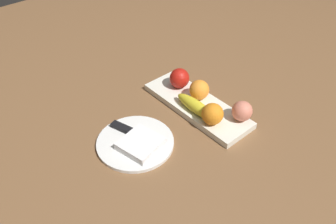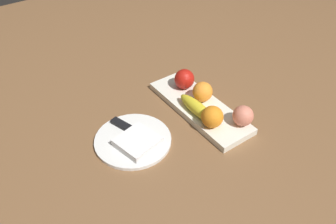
{
  "view_description": "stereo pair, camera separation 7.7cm",
  "coord_description": "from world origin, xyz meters",
  "px_view_note": "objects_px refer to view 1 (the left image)",
  "views": [
    {
      "loc": [
        0.61,
        -0.64,
        0.72
      ],
      "look_at": [
        0.02,
        -0.12,
        0.05
      ],
      "focal_mm": 37.02,
      "sensor_mm": 36.0,
      "label": 1
    },
    {
      "loc": [
        0.66,
        -0.58,
        0.72
      ],
      "look_at": [
        0.02,
        -0.12,
        0.05
      ],
      "focal_mm": 37.02,
      "sensor_mm": 36.0,
      "label": 2
    }
  ],
  "objects_px": {
    "apple": "(179,78)",
    "orange_near_apple": "(199,90)",
    "banana": "(196,107)",
    "folded_napkin": "(141,144)",
    "dinner_plate": "(135,142)",
    "orange_near_banana": "(212,114)",
    "fruit_tray": "(197,105)",
    "knife": "(129,131)",
    "peach": "(242,111)"
  },
  "relations": [
    {
      "from": "fruit_tray",
      "to": "orange_near_banana",
      "type": "distance_m",
      "value": 0.11
    },
    {
      "from": "knife",
      "to": "dinner_plate",
      "type": "bearing_deg",
      "value": -28.26
    },
    {
      "from": "peach",
      "to": "folded_napkin",
      "type": "bearing_deg",
      "value": -111.41
    },
    {
      "from": "dinner_plate",
      "to": "orange_near_apple",
      "type": "bearing_deg",
      "value": 93.03
    },
    {
      "from": "orange_near_banana",
      "to": "folded_napkin",
      "type": "relative_size",
      "value": 0.61
    },
    {
      "from": "peach",
      "to": "dinner_plate",
      "type": "xyz_separation_m",
      "value": [
        -0.14,
        -0.3,
        -0.05
      ]
    },
    {
      "from": "apple",
      "to": "orange_near_banana",
      "type": "xyz_separation_m",
      "value": [
        0.2,
        -0.05,
        -0.0
      ]
    },
    {
      "from": "knife",
      "to": "folded_napkin",
      "type": "bearing_deg",
      "value": -23.98
    },
    {
      "from": "banana",
      "to": "dinner_plate",
      "type": "bearing_deg",
      "value": 82.02
    },
    {
      "from": "fruit_tray",
      "to": "dinner_plate",
      "type": "height_order",
      "value": "fruit_tray"
    },
    {
      "from": "apple",
      "to": "knife",
      "type": "xyz_separation_m",
      "value": [
        0.06,
        -0.26,
        -0.04
      ]
    },
    {
      "from": "apple",
      "to": "peach",
      "type": "height_order",
      "value": "apple"
    },
    {
      "from": "orange_near_banana",
      "to": "banana",
      "type": "bearing_deg",
      "value": -179.71
    },
    {
      "from": "peach",
      "to": "dinner_plate",
      "type": "bearing_deg",
      "value": -115.97
    },
    {
      "from": "banana",
      "to": "orange_near_banana",
      "type": "relative_size",
      "value": 2.47
    },
    {
      "from": "apple",
      "to": "orange_near_apple",
      "type": "distance_m",
      "value": 0.09
    },
    {
      "from": "orange_near_apple",
      "to": "knife",
      "type": "bearing_deg",
      "value": -96.29
    },
    {
      "from": "fruit_tray",
      "to": "banana",
      "type": "distance_m",
      "value": 0.06
    },
    {
      "from": "fruit_tray",
      "to": "apple",
      "type": "relative_size",
      "value": 5.63
    },
    {
      "from": "apple",
      "to": "orange_near_banana",
      "type": "bearing_deg",
      "value": -14.23
    },
    {
      "from": "fruit_tray",
      "to": "knife",
      "type": "bearing_deg",
      "value": -100.15
    },
    {
      "from": "apple",
      "to": "orange_near_apple",
      "type": "xyz_separation_m",
      "value": [
        0.09,
        0.01,
        -0.0
      ]
    },
    {
      "from": "banana",
      "to": "orange_near_apple",
      "type": "bearing_deg",
      "value": -52.03
    },
    {
      "from": "orange_near_banana",
      "to": "knife",
      "type": "height_order",
      "value": "orange_near_banana"
    },
    {
      "from": "fruit_tray",
      "to": "orange_near_apple",
      "type": "bearing_deg",
      "value": 124.23
    },
    {
      "from": "fruit_tray",
      "to": "orange_near_banana",
      "type": "bearing_deg",
      "value": -19.89
    },
    {
      "from": "fruit_tray",
      "to": "orange_near_apple",
      "type": "xyz_separation_m",
      "value": [
        -0.01,
        0.02,
        0.04
      ]
    },
    {
      "from": "dinner_plate",
      "to": "folded_napkin",
      "type": "bearing_deg",
      "value": 0.0
    },
    {
      "from": "orange_near_apple",
      "to": "dinner_plate",
      "type": "distance_m",
      "value": 0.28
    },
    {
      "from": "apple",
      "to": "folded_napkin",
      "type": "xyz_separation_m",
      "value": [
        0.13,
        -0.27,
        -0.03
      ]
    },
    {
      "from": "orange_near_banana",
      "to": "dinner_plate",
      "type": "distance_m",
      "value": 0.24
    },
    {
      "from": "apple",
      "to": "fruit_tray",
      "type": "bearing_deg",
      "value": -8.73
    },
    {
      "from": "apple",
      "to": "folded_napkin",
      "type": "height_order",
      "value": "apple"
    },
    {
      "from": "fruit_tray",
      "to": "peach",
      "type": "height_order",
      "value": "peach"
    },
    {
      "from": "knife",
      "to": "orange_near_apple",
      "type": "bearing_deg",
      "value": 66.5
    },
    {
      "from": "fruit_tray",
      "to": "dinner_plate",
      "type": "distance_m",
      "value": 0.25
    },
    {
      "from": "orange_near_apple",
      "to": "dinner_plate",
      "type": "relative_size",
      "value": 0.29
    },
    {
      "from": "apple",
      "to": "folded_napkin",
      "type": "distance_m",
      "value": 0.3
    },
    {
      "from": "fruit_tray",
      "to": "orange_near_banana",
      "type": "height_order",
      "value": "orange_near_banana"
    },
    {
      "from": "apple",
      "to": "banana",
      "type": "distance_m",
      "value": 0.14
    },
    {
      "from": "fruit_tray",
      "to": "apple",
      "type": "xyz_separation_m",
      "value": [
        -0.1,
        0.02,
        0.04
      ]
    },
    {
      "from": "fruit_tray",
      "to": "orange_near_banana",
      "type": "relative_size",
      "value": 5.74
    },
    {
      "from": "orange_near_banana",
      "to": "peach",
      "type": "height_order",
      "value": "orange_near_banana"
    },
    {
      "from": "folded_napkin",
      "to": "orange_near_banana",
      "type": "bearing_deg",
      "value": 72.57
    },
    {
      "from": "orange_near_banana",
      "to": "dinner_plate",
      "type": "bearing_deg",
      "value": -113.91
    },
    {
      "from": "peach",
      "to": "dinner_plate",
      "type": "height_order",
      "value": "peach"
    },
    {
      "from": "apple",
      "to": "orange_near_apple",
      "type": "relative_size",
      "value": 1.04
    },
    {
      "from": "dinner_plate",
      "to": "banana",
      "type": "bearing_deg",
      "value": 82.17
    },
    {
      "from": "banana",
      "to": "dinner_plate",
      "type": "height_order",
      "value": "banana"
    },
    {
      "from": "banana",
      "to": "dinner_plate",
      "type": "distance_m",
      "value": 0.22
    }
  ]
}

